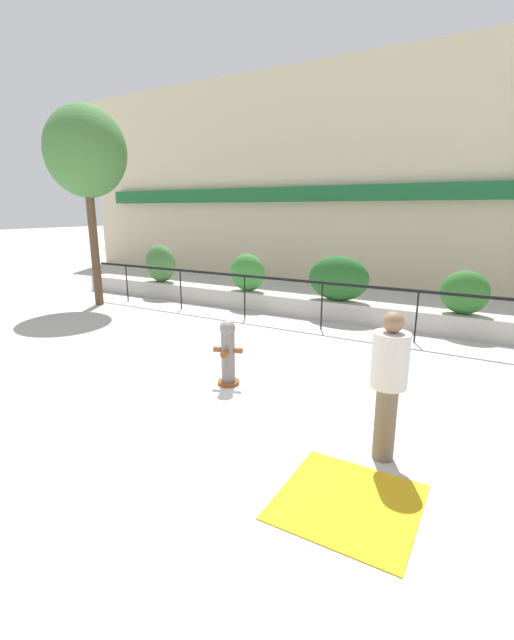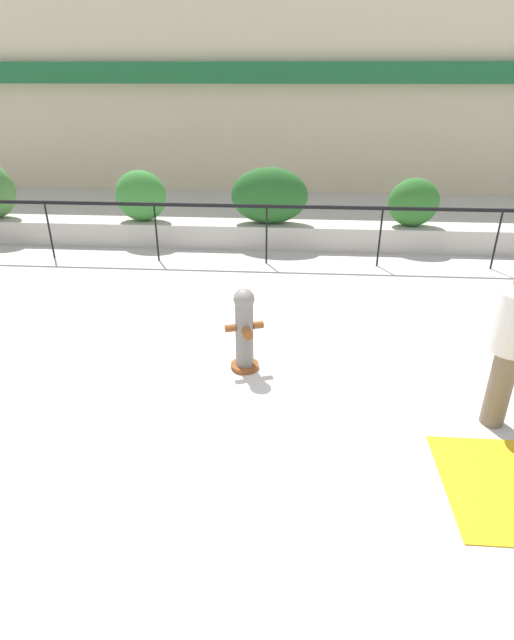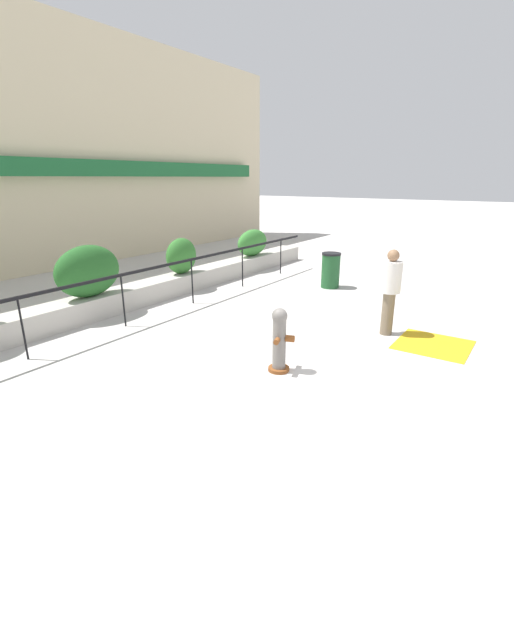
{
  "view_description": "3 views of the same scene",
  "coord_description": "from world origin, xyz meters",
  "px_view_note": "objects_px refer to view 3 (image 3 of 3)",
  "views": [
    {
      "loc": [
        3.62,
        -4.41,
        2.77
      ],
      "look_at": [
        -0.53,
        2.76,
        0.63
      ],
      "focal_mm": 24.0,
      "sensor_mm": 36.0,
      "label": 1
    },
    {
      "loc": [
        0.49,
        -4.36,
        3.35
      ],
      "look_at": [
        0.09,
        1.23,
        0.57
      ],
      "focal_mm": 28.0,
      "sensor_mm": 36.0,
      "label": 2
    },
    {
      "loc": [
        -5.6,
        -2.34,
        3.04
      ],
      "look_at": [
        -0.2,
        1.34,
        0.86
      ],
      "focal_mm": 24.0,
      "sensor_mm": 36.0,
      "label": 3
    }
  ],
  "objects_px": {
    "hedge_bush_2": "(88,271)",
    "hedge_bush_4": "(253,243)",
    "trash_bin": "(331,270)",
    "fire_hydrant": "(280,339)",
    "pedestrian": "(390,287)",
    "hedge_bush_3": "(181,256)"
  },
  "relations": [
    {
      "from": "fire_hydrant",
      "to": "pedestrian",
      "type": "height_order",
      "value": "pedestrian"
    },
    {
      "from": "hedge_bush_4",
      "to": "trash_bin",
      "type": "relative_size",
      "value": 1.5
    },
    {
      "from": "hedge_bush_2",
      "to": "pedestrian",
      "type": "xyz_separation_m",
      "value": [
        2.68,
        -5.9,
        -0.09
      ]
    },
    {
      "from": "hedge_bush_2",
      "to": "hedge_bush_3",
      "type": "relative_size",
      "value": 1.55
    },
    {
      "from": "hedge_bush_2",
      "to": "hedge_bush_3",
      "type": "distance_m",
      "value": 2.94
    },
    {
      "from": "hedge_bush_4",
      "to": "trash_bin",
      "type": "distance_m",
      "value": 3.39
    },
    {
      "from": "pedestrian",
      "to": "trash_bin",
      "type": "xyz_separation_m",
      "value": [
        2.94,
        2.62,
        -0.48
      ]
    },
    {
      "from": "hedge_bush_2",
      "to": "fire_hydrant",
      "type": "xyz_separation_m",
      "value": [
        -0.05,
        -5.0,
        -0.52
      ]
    },
    {
      "from": "hedge_bush_2",
      "to": "pedestrian",
      "type": "bearing_deg",
      "value": -65.53
    },
    {
      "from": "pedestrian",
      "to": "hedge_bush_2",
      "type": "bearing_deg",
      "value": 114.47
    },
    {
      "from": "hedge_bush_3",
      "to": "trash_bin",
      "type": "distance_m",
      "value": 4.26
    },
    {
      "from": "trash_bin",
      "to": "fire_hydrant",
      "type": "bearing_deg",
      "value": -163.03
    },
    {
      "from": "hedge_bush_3",
      "to": "fire_hydrant",
      "type": "bearing_deg",
      "value": -120.85
    },
    {
      "from": "hedge_bush_2",
      "to": "trash_bin",
      "type": "distance_m",
      "value": 6.53
    },
    {
      "from": "hedge_bush_3",
      "to": "trash_bin",
      "type": "relative_size",
      "value": 1.02
    },
    {
      "from": "pedestrian",
      "to": "trash_bin",
      "type": "relative_size",
      "value": 1.71
    },
    {
      "from": "hedge_bush_4",
      "to": "fire_hydrant",
      "type": "relative_size",
      "value": 1.41
    },
    {
      "from": "fire_hydrant",
      "to": "trash_bin",
      "type": "bearing_deg",
      "value": 16.97
    },
    {
      "from": "hedge_bush_3",
      "to": "pedestrian",
      "type": "relative_size",
      "value": 0.59
    },
    {
      "from": "hedge_bush_2",
      "to": "trash_bin",
      "type": "xyz_separation_m",
      "value": [
        5.63,
        -3.27,
        -0.57
      ]
    },
    {
      "from": "hedge_bush_2",
      "to": "hedge_bush_4",
      "type": "bearing_deg",
      "value": 0.0
    },
    {
      "from": "hedge_bush_2",
      "to": "hedge_bush_4",
      "type": "height_order",
      "value": "hedge_bush_2"
    }
  ]
}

